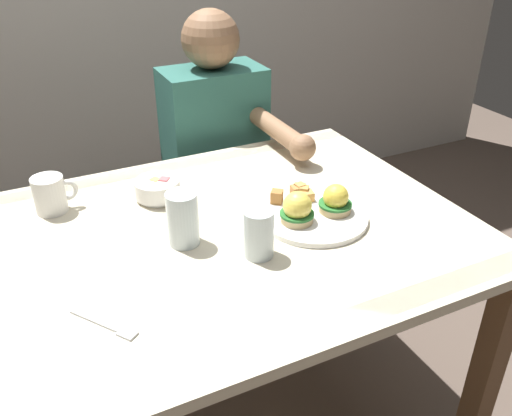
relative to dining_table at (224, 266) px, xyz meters
The scene contains 8 objects.
dining_table is the anchor object (origin of this frame).
eggs_benedict_plate 0.26m from the dining_table, 12.26° to the right, with size 0.27×0.27×0.09m.
fruit_bowl 0.28m from the dining_table, 112.25° to the left, with size 0.12×0.12×0.06m.
coffee_mug 0.48m from the dining_table, 141.59° to the left, with size 0.11×0.08×0.09m.
fork 0.41m from the dining_table, 146.63° to the right, with size 0.10×0.14×0.00m.
water_glass_near 0.19m from the dining_table, behind, with size 0.07×0.07×0.13m.
water_glass_far 0.21m from the dining_table, 75.57° to the right, with size 0.07×0.07×0.11m.
diner_person 0.65m from the dining_table, 68.26° to the left, with size 0.34×0.54×1.14m.
Camera 1 is at (-0.42, -1.04, 1.44)m, focal length 38.24 mm.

